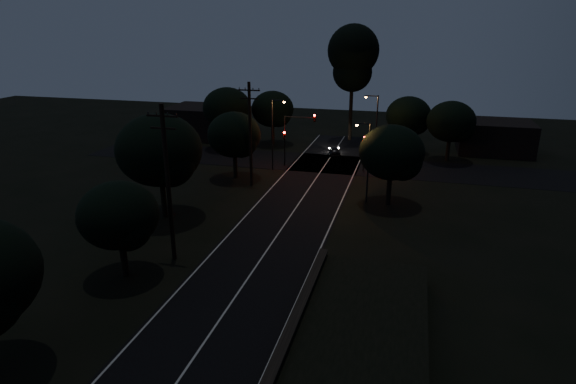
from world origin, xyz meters
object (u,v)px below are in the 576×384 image
Objects in this scene: utility_pole_far at (250,133)px; signal_left at (285,142)px; utility_pole_mid at (168,182)px; signal_mast at (299,130)px; streetlight_b at (375,124)px; tall_pine at (353,58)px; streetlight_a at (274,130)px; car at (335,151)px; signal_right at (364,147)px; streetlight_c at (367,157)px.

utility_pole_far is 2.56× the size of signal_left.
utility_pole_mid is 1.05× the size of utility_pole_far.
signal_mast is 9.15m from streetlight_b.
utility_pole_mid is 25.22m from signal_mast.
tall_pine is 17.06m from signal_mast.
streetlight_a and streetlight_b have the same top height.
streetlight_b is at bearing 25.99° from signal_mast.
utility_pole_far is 3.27× the size of car.
signal_left is (-5.60, -15.01, -8.60)m from tall_pine.
signal_mast is at bearing -154.01° from streetlight_b.
signal_left is 0.51× the size of streetlight_b.
signal_mast is at bearing 47.66° from car.
signal_right is (3.60, -15.01, -8.60)m from tall_pine.
car is (4.95, 6.01, -2.29)m from signal_left.
signal_left is at bearing 180.00° from signal_right.
utility_pole_far is 0.66× the size of tall_pine.
streetlight_c is (1.23, -9.99, 1.51)m from signal_right.
streetlight_a reaches higher than signal_mast.
streetlight_c is at bearing -48.81° from signal_mast.
utility_pole_mid is at bearing -97.04° from signal_mast.
utility_pole_mid is 1.47× the size of streetlight_c.
signal_left is at bearing 86.79° from utility_pole_mid.
utility_pole_mid is 25.19m from signal_left.
streetlight_b is (11.31, 12.00, -0.85)m from utility_pole_far.
utility_pole_mid is 32.07m from car.
car is at bearing 158.03° from streetlight_b.
utility_pole_far is 6.10m from streetlight_a.
utility_pole_mid is 3.42× the size of car.
streetlight_c reaches higher than signal_right.
signal_mast is 1.94× the size of car.
streetlight_b is at bearing 68.70° from utility_pole_mid.
utility_pole_far is at bearing -111.11° from signal_mast.
signal_left is 1.27× the size of car.
tall_pine is (7.00, 23.00, 5.95)m from utility_pole_far.
streetlight_a is 12.19m from streetlight_b.
tall_pine is at bearing 80.07° from utility_pole_mid.
signal_left is at bearing 70.41° from streetlight_a.
streetlight_a is at bearing -110.36° from tall_pine.
signal_right is at bearing -100.00° from streetlight_b.
signal_right is 10.18m from streetlight_c.
tall_pine is 17.67m from signal_right.
car is at bearing 54.73° from streetlight_a.
tall_pine reaches higher than signal_right.
utility_pole_mid is 31.15m from streetlight_b.
streetlight_a is (-6.31, -17.00, -6.80)m from tall_pine.
signal_left is at bearing -157.95° from streetlight_b.
utility_pole_mid reaches higher than streetlight_c.
utility_pole_mid is 1.38× the size of streetlight_a.
utility_pole_mid is at bearing -91.73° from streetlight_a.
signal_left is 2.26m from signal_mast.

